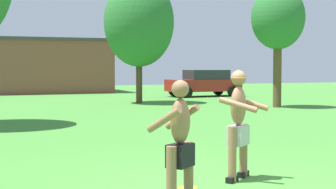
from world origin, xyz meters
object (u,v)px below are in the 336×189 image
Objects in this scene: player_near at (180,141)px; player_in_gray at (239,119)px; tree_right_field at (278,19)px; frisbee at (188,188)px; tree_behind_players at (139,22)px; car_red_near_post at (204,83)px.

player_in_gray is (1.46, 1.10, 0.11)m from player_near.
player_near is 16.78m from tree_right_field.
frisbee is (-0.99, -0.28, -0.95)m from player_in_gray.
frisbee is at bearing 60.29° from player_near.
tree_behind_players reaches higher than player_in_gray.
tree_right_field is (-0.46, -8.45, 3.03)m from car_red_near_post.
car_red_near_post is at bearing 64.17° from frisbee.
tree_right_field is at bearing -93.09° from car_red_near_post.
car_red_near_post is 7.30m from tree_behind_players.
player_near is 1.26m from frisbee.
tree_right_field reaches higher than player_near.
player_in_gray is at bearing -113.86° from car_red_near_post.
tree_behind_players is (4.71, 16.82, 3.91)m from frisbee.
player_in_gray is at bearing 37.10° from player_near.
player_near is 0.30× the size of tree_right_field.
car_red_near_post is 0.82× the size of tree_right_field.
tree_behind_players is at bearing 73.65° from player_near.
car_red_near_post reaches higher than frisbee.
tree_behind_players is at bearing 74.37° from frisbee.
car_red_near_post is (10.50, 21.55, -0.02)m from player_near.
player_near is at bearing -115.99° from car_red_near_post.
player_in_gray is at bearing -102.67° from tree_behind_players.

